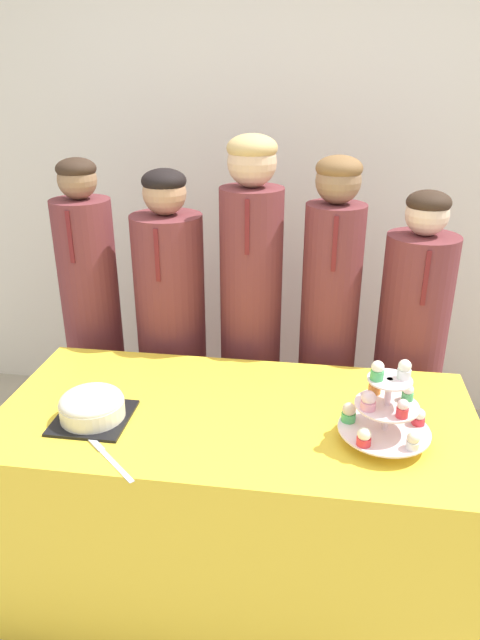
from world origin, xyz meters
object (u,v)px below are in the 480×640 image
object	(u,v)px
student_0	(94,333)
student_1	(172,344)
round_cake	(92,406)
student_2	(251,329)
student_4	(407,365)
cupcake_stand	(384,409)
cake_knife	(103,452)
student_3	(327,342)

from	to	relation	value
student_0	student_1	size ratio (longest dim) A/B	1.02
round_cake	student_0	world-z (taller)	student_0
student_2	student_4	xyz separation A→B (m)	(0.69, -0.00, -0.13)
cupcake_stand	student_2	distance (m)	0.90
cake_knife	student_3	distance (m)	1.15
round_cake	cupcake_stand	xyz separation A→B (m)	(0.95, 0.01, 0.07)
student_1	student_2	xyz separation A→B (m)	(0.36, -0.00, 0.10)
cake_knife	student_0	size ratio (longest dim) A/B	0.14
student_0	student_4	xyz separation A→B (m)	(1.43, 0.00, -0.06)
student_0	round_cake	bearing A→B (deg)	-68.30
cake_knife	student_4	xyz separation A→B (m)	(1.03, 0.92, -0.10)
cupcake_stand	student_2	size ratio (longest dim) A/B	0.18
round_cake	student_4	xyz separation A→B (m)	(1.13, 0.75, -0.15)
cupcake_stand	student_4	world-z (taller)	student_4
round_cake	student_2	xyz separation A→B (m)	(0.44, 0.75, -0.02)
student_0	student_3	size ratio (longest dim) A/B	0.98
student_1	student_4	xyz separation A→B (m)	(1.06, -0.00, -0.03)
student_0	student_2	xyz separation A→B (m)	(0.74, 0.00, 0.07)
student_0	student_4	world-z (taller)	student_0
cake_knife	cupcake_stand	distance (m)	0.88
cake_knife	cupcake_stand	bearing A→B (deg)	55.05
cupcake_stand	student_0	world-z (taller)	student_0
student_1	student_2	distance (m)	0.38
round_cake	cake_knife	distance (m)	0.21
cupcake_stand	cake_knife	bearing A→B (deg)	-167.56
student_3	student_4	bearing A→B (deg)	0.00
round_cake	student_0	size ratio (longest dim) A/B	0.16
student_0	student_4	bearing A→B (deg)	0.00
student_0	student_3	world-z (taller)	student_3
cupcake_stand	student_2	bearing A→B (deg)	125.07
student_2	student_4	distance (m)	0.71
student_4	student_0	bearing A→B (deg)	-180.00
round_cake	cupcake_stand	distance (m)	0.96
round_cake	student_1	xyz separation A→B (m)	(0.08, 0.75, -0.12)
round_cake	student_2	distance (m)	0.87
student_0	student_1	world-z (taller)	student_0
cake_knife	student_2	world-z (taller)	student_2
student_3	student_4	size ratio (longest dim) A/B	1.09
student_4	student_3	bearing A→B (deg)	-180.00
cupcake_stand	student_0	xyz separation A→B (m)	(-1.25, 0.73, -0.16)
cake_knife	cupcake_stand	xyz separation A→B (m)	(0.85, 0.19, 0.12)
round_cake	student_0	xyz separation A→B (m)	(-0.30, 0.75, -0.09)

